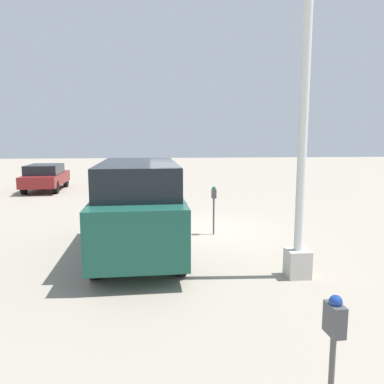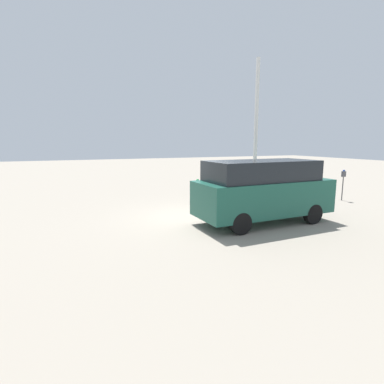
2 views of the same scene
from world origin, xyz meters
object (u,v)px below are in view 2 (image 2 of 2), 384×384
(parking_meter_far, at_px, (343,178))
(parked_van, at_px, (263,190))
(parking_meter_near, at_px, (198,188))
(lamp_post, at_px, (255,154))

(parking_meter_far, distance_m, parked_van, 6.26)
(parking_meter_near, height_order, parked_van, parked_van)
(parking_meter_far, relative_size, lamp_post, 0.23)
(parking_meter_near, distance_m, parked_van, 2.57)
(lamp_post, bearing_deg, parked_van, -119.89)
(parking_meter_near, relative_size, parked_van, 0.29)
(parking_meter_far, bearing_deg, lamp_post, 159.61)
(parked_van, bearing_deg, lamp_post, 58.47)
(parked_van, bearing_deg, parking_meter_near, 126.24)
(parked_van, bearing_deg, parking_meter_far, 15.51)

